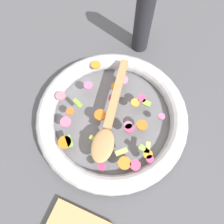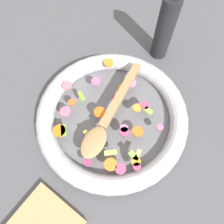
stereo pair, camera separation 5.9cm
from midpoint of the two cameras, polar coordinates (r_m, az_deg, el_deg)
ground_plane at (r=0.64m, az=2.64°, el=-2.16°), size 4.00×4.00×0.00m
skillet at (r=0.62m, az=2.73°, el=-1.38°), size 0.43×0.43×0.05m
chopped_vegetables at (r=0.58m, az=2.03°, el=-1.81°), size 0.30×0.32×0.01m
wooden_spoon at (r=0.57m, az=1.85°, el=-1.72°), size 0.31×0.09×0.01m
pepper_mill at (r=0.71m, az=16.21°, el=20.17°), size 0.05×0.05×0.24m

